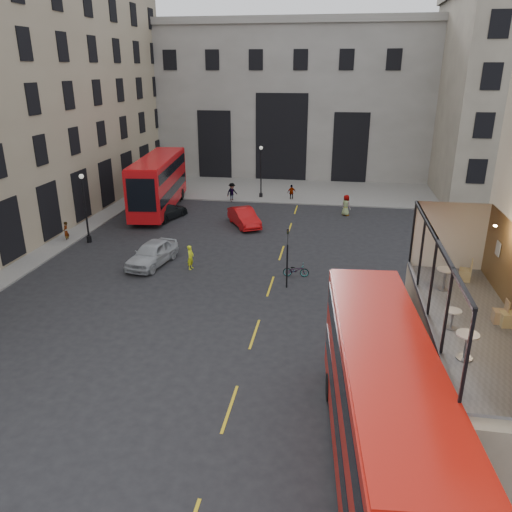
% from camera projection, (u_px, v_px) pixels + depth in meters
% --- Properties ---
extents(ground, '(140.00, 140.00, 0.00)m').
position_uv_depth(ground, '(280.00, 414.00, 19.50)').
color(ground, black).
rests_on(ground, ground).
extents(host_frontage, '(3.00, 11.00, 4.50)m').
position_uv_depth(host_frontage, '(462.00, 381.00, 17.72)').
color(host_frontage, tan).
rests_on(host_frontage, ground).
extents(cafe_floor, '(3.00, 10.00, 0.10)m').
position_uv_depth(cafe_floor, '(472.00, 324.00, 16.90)').
color(cafe_floor, slate).
rests_on(cafe_floor, host_frontage).
extents(gateway, '(35.00, 10.60, 18.00)m').
position_uv_depth(gateway, '(287.00, 96.00, 61.22)').
color(gateway, '#9E9A93').
rests_on(gateway, ground).
extents(pavement_far, '(40.00, 12.00, 0.12)m').
position_uv_depth(pavement_far, '(266.00, 189.00, 55.45)').
color(pavement_far, slate).
rests_on(pavement_far, ground).
extents(traffic_light_near, '(0.16, 0.20, 3.80)m').
position_uv_depth(traffic_light_near, '(287.00, 250.00, 29.86)').
color(traffic_light_near, black).
rests_on(traffic_light_near, ground).
extents(traffic_light_far, '(0.16, 0.20, 3.80)m').
position_uv_depth(traffic_light_far, '(156.00, 184.00, 46.75)').
color(traffic_light_far, black).
rests_on(traffic_light_far, ground).
extents(street_lamp_a, '(0.36, 0.36, 5.33)m').
position_uv_depth(street_lamp_a, '(86.00, 212.00, 37.83)').
color(street_lamp_a, black).
rests_on(street_lamp_a, ground).
extents(street_lamp_b, '(0.36, 0.36, 5.33)m').
position_uv_depth(street_lamp_b, '(261.00, 175.00, 50.94)').
color(street_lamp_b, black).
rests_on(street_lamp_b, ground).
extents(bus_near, '(3.81, 12.46, 4.90)m').
position_uv_depth(bus_near, '(382.00, 405.00, 15.65)').
color(bus_near, '#B6160C').
rests_on(bus_near, ground).
extents(bus_far, '(4.37, 12.81, 5.01)m').
position_uv_depth(bus_far, '(159.00, 181.00, 46.42)').
color(bus_far, red).
rests_on(bus_far, ground).
extents(car_a, '(2.72, 5.07, 1.64)m').
position_uv_depth(car_a, '(152.00, 253.00, 33.99)').
color(car_a, '#A2A5AA').
rests_on(car_a, ground).
extents(car_b, '(3.69, 4.84, 1.53)m').
position_uv_depth(car_b, '(244.00, 217.00, 42.38)').
color(car_b, '#B10A0C').
rests_on(car_b, ground).
extents(car_c, '(3.30, 5.24, 1.41)m').
position_uv_depth(car_c, '(166.00, 211.00, 44.35)').
color(car_c, black).
rests_on(car_c, ground).
extents(bicycle, '(1.70, 0.71, 0.87)m').
position_uv_depth(bicycle, '(296.00, 270.00, 32.18)').
color(bicycle, gray).
rests_on(bicycle, ground).
extents(cyclist, '(0.49, 0.66, 1.66)m').
position_uv_depth(cyclist, '(191.00, 257.00, 33.26)').
color(cyclist, yellow).
rests_on(cyclist, ground).
extents(pedestrian_a, '(0.93, 0.78, 1.71)m').
position_uv_depth(pedestrian_a, '(179.00, 193.00, 50.15)').
color(pedestrian_a, gray).
rests_on(pedestrian_a, ground).
extents(pedestrian_b, '(1.33, 1.38, 1.89)m').
position_uv_depth(pedestrian_b, '(232.00, 192.00, 50.12)').
color(pedestrian_b, gray).
rests_on(pedestrian_b, ground).
extents(pedestrian_c, '(1.01, 0.73, 1.59)m').
position_uv_depth(pedestrian_c, '(292.00, 192.00, 50.68)').
color(pedestrian_c, gray).
rests_on(pedestrian_c, ground).
extents(pedestrian_d, '(1.11, 1.07, 1.91)m').
position_uv_depth(pedestrian_d, '(346.00, 205.00, 45.36)').
color(pedestrian_d, gray).
rests_on(pedestrian_d, ground).
extents(pedestrian_e, '(0.48, 0.63, 1.56)m').
position_uv_depth(pedestrian_e, '(66.00, 232.00, 38.65)').
color(pedestrian_e, gray).
rests_on(pedestrian_e, ground).
extents(cafe_table_near, '(0.67, 0.67, 0.83)m').
position_uv_depth(cafe_table_near, '(467.00, 342.00, 14.60)').
color(cafe_table_near, beige).
rests_on(cafe_table_near, cafe_floor).
extents(cafe_table_mid, '(0.53, 0.53, 0.67)m').
position_uv_depth(cafe_table_mid, '(453.00, 316.00, 16.36)').
color(cafe_table_mid, silver).
rests_on(cafe_table_mid, cafe_floor).
extents(cafe_table_far, '(0.68, 0.68, 0.85)m').
position_uv_depth(cafe_table_far, '(445.00, 276.00, 19.21)').
color(cafe_table_far, beige).
rests_on(cafe_table_far, cafe_floor).
extents(cafe_chair_b, '(0.47, 0.47, 0.89)m').
position_uv_depth(cafe_chair_b, '(508.00, 318.00, 16.58)').
color(cafe_chair_b, tan).
rests_on(cafe_chair_b, cafe_floor).
extents(cafe_chair_c, '(0.42, 0.42, 0.84)m').
position_uv_depth(cafe_chair_c, '(500.00, 316.00, 16.80)').
color(cafe_chair_c, tan).
rests_on(cafe_chair_c, cafe_floor).
extents(cafe_chair_d, '(0.54, 0.54, 0.92)m').
position_uv_depth(cafe_chair_d, '(465.00, 274.00, 20.13)').
color(cafe_chair_d, tan).
rests_on(cafe_chair_d, cafe_floor).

